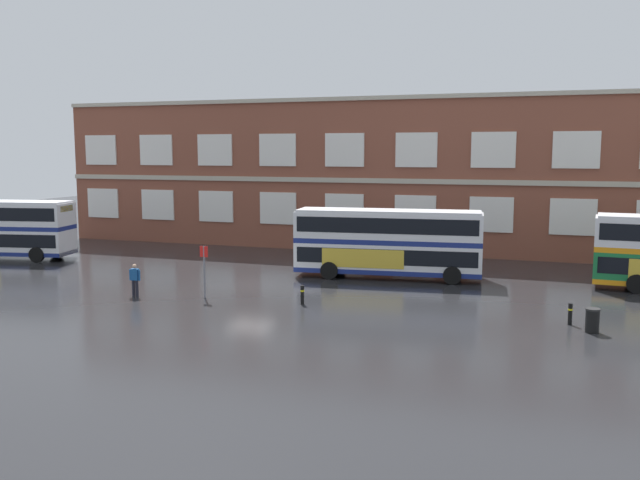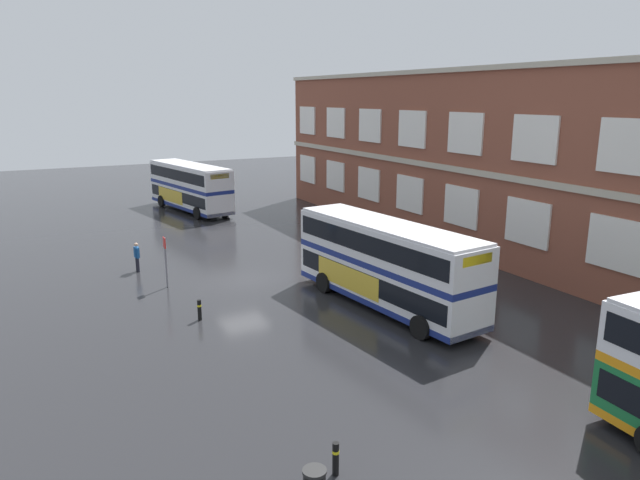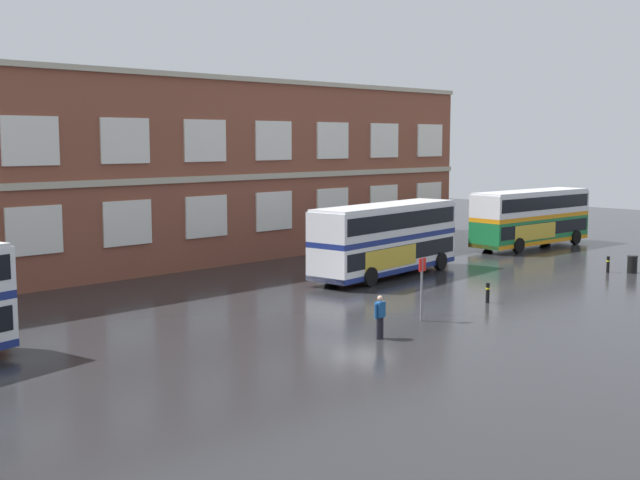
% 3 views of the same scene
% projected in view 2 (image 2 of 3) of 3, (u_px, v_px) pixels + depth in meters
% --- Properties ---
extents(ground_plane, '(120.00, 120.00, 0.00)m').
position_uv_depth(ground_plane, '(276.00, 276.00, 32.65)').
color(ground_plane, '#232326').
extents(brick_terminal_building, '(48.25, 8.19, 11.50)m').
position_uv_depth(brick_terminal_building, '(512.00, 163.00, 37.32)').
color(brick_terminal_building, brown).
rests_on(brick_terminal_building, ground).
extents(double_decker_near, '(11.29, 4.56, 4.07)m').
position_uv_depth(double_decker_near, '(190.00, 186.00, 50.71)').
color(double_decker_near, silver).
rests_on(double_decker_near, ground).
extents(double_decker_middle, '(11.21, 3.76, 4.07)m').
position_uv_depth(double_decker_middle, '(386.00, 263.00, 27.41)').
color(double_decker_middle, silver).
rests_on(double_decker_middle, ground).
extents(waiting_passenger, '(0.64, 0.26, 1.70)m').
position_uv_depth(waiting_passenger, '(137.00, 256.00, 33.21)').
color(waiting_passenger, black).
rests_on(waiting_passenger, ground).
extents(bus_stand_flag, '(0.44, 0.10, 2.70)m').
position_uv_depth(bus_stand_flag, '(166.00, 257.00, 30.28)').
color(bus_stand_flag, slate).
rests_on(bus_stand_flag, ground).
extents(safety_bollard_west, '(0.19, 0.19, 0.95)m').
position_uv_depth(safety_bollard_west, '(336.00, 458.00, 15.38)').
color(safety_bollard_west, black).
rests_on(safety_bollard_west, ground).
extents(safety_bollard_east, '(0.19, 0.19, 0.95)m').
position_uv_depth(safety_bollard_east, '(199.00, 310.00, 26.08)').
color(safety_bollard_east, black).
rests_on(safety_bollard_east, ground).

